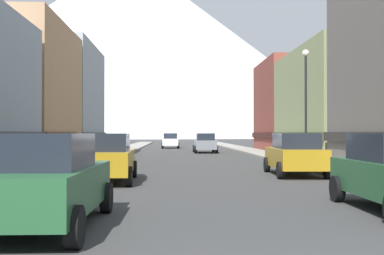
# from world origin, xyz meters

# --- Properties ---
(sidewalk_left) EXTENTS (2.50, 100.00, 0.15)m
(sidewalk_left) POSITION_xyz_m (-6.25, 35.00, 0.07)
(sidewalk_left) COLOR gray
(sidewalk_left) RESTS_ON ground
(sidewalk_right) EXTENTS (2.50, 100.00, 0.15)m
(sidewalk_right) POSITION_xyz_m (6.25, 35.00, 0.07)
(sidewalk_right) COLOR gray
(sidewalk_right) RESTS_ON ground
(storefront_left_2) EXTENTS (7.62, 9.39, 8.08)m
(storefront_left_2) POSITION_xyz_m (-11.16, 23.25, 3.89)
(storefront_left_2) COLOR tan
(storefront_left_2) RESTS_ON ground
(storefront_left_3) EXTENTS (9.15, 10.30, 8.73)m
(storefront_left_3) POSITION_xyz_m (-11.93, 33.37, 4.21)
(storefront_left_3) COLOR #99A5B2
(storefront_left_3) RESTS_ON ground
(storefront_right_2) EXTENTS (9.77, 13.42, 7.90)m
(storefront_right_2) POSITION_xyz_m (12.23, 29.66, 3.81)
(storefront_right_2) COLOR #8C9966
(storefront_right_2) RESTS_ON ground
(storefront_right_3) EXTENTS (9.78, 10.27, 8.88)m
(storefront_right_3) POSITION_xyz_m (12.24, 41.66, 4.29)
(storefront_right_3) COLOR brown
(storefront_right_3) RESTS_ON ground
(car_left_0) EXTENTS (2.09, 4.41, 1.78)m
(car_left_0) POSITION_xyz_m (-3.80, 4.80, 0.90)
(car_left_0) COLOR #265933
(car_left_0) RESTS_ON ground
(car_left_1) EXTENTS (2.18, 4.46, 1.78)m
(car_left_1) POSITION_xyz_m (-3.80, 13.16, 0.90)
(car_left_1) COLOR #B28419
(car_left_1) RESTS_ON ground
(car_right_1) EXTENTS (2.24, 4.48, 1.78)m
(car_right_1) POSITION_xyz_m (3.80, 15.51, 0.90)
(car_right_1) COLOR #B28419
(car_right_1) RESTS_ON ground
(car_driving_0) EXTENTS (2.06, 4.40, 1.78)m
(car_driving_0) POSITION_xyz_m (-1.60, 51.73, 0.90)
(car_driving_0) COLOR silver
(car_driving_0) RESTS_ON ground
(car_driving_1) EXTENTS (2.06, 4.40, 1.78)m
(car_driving_1) POSITION_xyz_m (1.60, 38.55, 0.90)
(car_driving_1) COLOR slate
(car_driving_1) RESTS_ON ground
(pedestrian_0) EXTENTS (0.36, 0.36, 1.54)m
(pedestrian_0) POSITION_xyz_m (6.25, 26.30, 0.85)
(pedestrian_0) COLOR navy
(pedestrian_0) RESTS_ON sidewalk_right
(pedestrian_1) EXTENTS (0.36, 0.36, 1.57)m
(pedestrian_1) POSITION_xyz_m (-6.25, 17.84, 0.87)
(pedestrian_1) COLOR brown
(pedestrian_1) RESTS_ON sidewalk_left
(pedestrian_2) EXTENTS (0.36, 0.36, 1.74)m
(pedestrian_2) POSITION_xyz_m (-6.25, 20.61, 0.96)
(pedestrian_2) COLOR brown
(pedestrian_2) RESTS_ON sidewalk_left
(streetlamp_right) EXTENTS (0.36, 0.36, 5.86)m
(streetlamp_right) POSITION_xyz_m (5.35, 19.26, 3.99)
(streetlamp_right) COLOR black
(streetlamp_right) RESTS_ON sidewalk_right
(mountain_backdrop) EXTENTS (257.43, 257.43, 102.26)m
(mountain_backdrop) POSITION_xyz_m (-26.08, 260.00, 51.13)
(mountain_backdrop) COLOR silver
(mountain_backdrop) RESTS_ON ground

